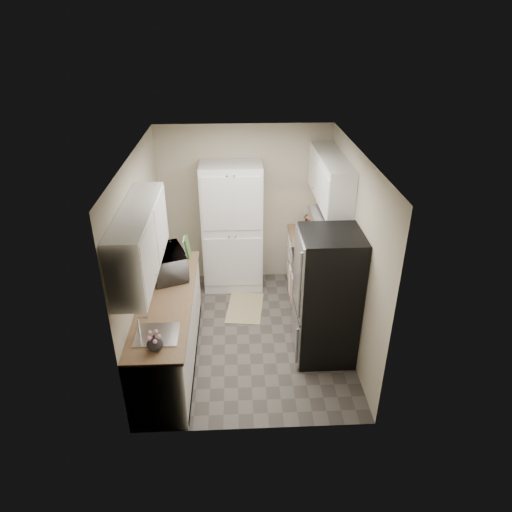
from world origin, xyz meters
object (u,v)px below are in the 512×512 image
(toaster_oven, at_px, (311,227))
(wine_bottle, at_px, (172,255))
(electric_range, at_px, (317,288))
(pantry_cabinet, at_px, (232,228))
(microwave, at_px, (167,263))
(refrigerator, at_px, (327,297))

(toaster_oven, bearing_deg, wine_bottle, -139.95)
(electric_range, distance_m, toaster_oven, 1.03)
(pantry_cabinet, height_order, microwave, pantry_cabinet)
(refrigerator, distance_m, microwave, 2.04)
(microwave, distance_m, toaster_oven, 2.33)
(pantry_cabinet, height_order, toaster_oven, pantry_cabinet)
(electric_range, height_order, microwave, microwave)
(microwave, bearing_deg, toaster_oven, -79.95)
(electric_range, relative_size, toaster_oven, 3.31)
(electric_range, bearing_deg, wine_bottle, -178.54)
(pantry_cabinet, xyz_separation_m, refrigerator, (1.14, -1.73, -0.15))
(pantry_cabinet, relative_size, toaster_oven, 5.86)
(pantry_cabinet, bearing_deg, microwave, -123.92)
(refrigerator, relative_size, wine_bottle, 5.18)
(electric_range, xyz_separation_m, microwave, (-1.99, -0.29, 0.61))
(refrigerator, xyz_separation_m, microwave, (-1.96, 0.51, 0.24))
(refrigerator, distance_m, wine_bottle, 2.09)
(pantry_cabinet, relative_size, refrigerator, 1.18)
(pantry_cabinet, bearing_deg, toaster_oven, -2.18)
(electric_range, bearing_deg, toaster_oven, 88.92)
(refrigerator, bearing_deg, toaster_oven, 88.25)
(electric_range, xyz_separation_m, toaster_oven, (0.02, 0.88, 0.54))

